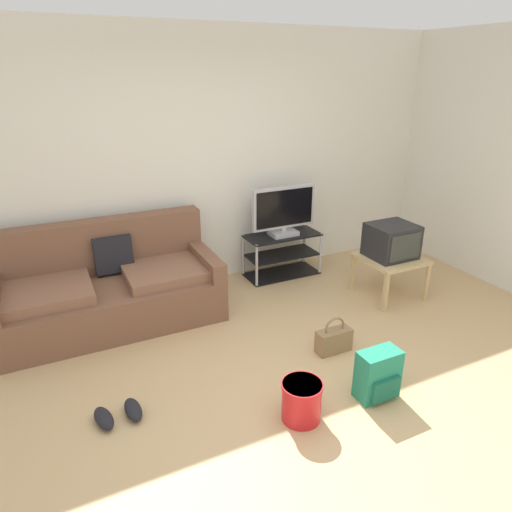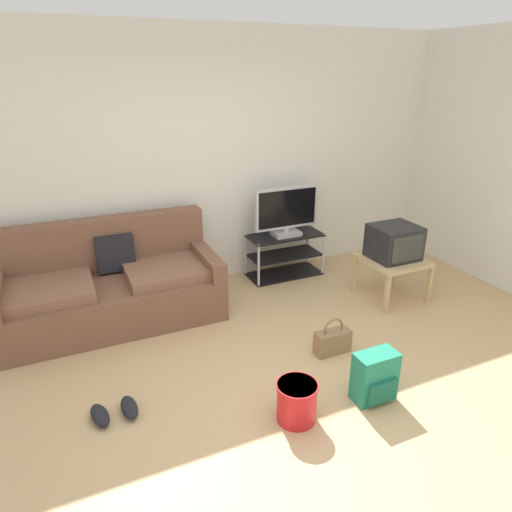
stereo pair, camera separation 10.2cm
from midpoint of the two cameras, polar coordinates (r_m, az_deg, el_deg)
name	(u,v)px [view 2 (the right image)]	position (r m, az deg, el deg)	size (l,w,h in m)	color
ground_plane	(300,411)	(3.47, 6.36, -18.72)	(9.00, 9.80, 0.02)	tan
wall_back	(190,163)	(4.96, -7.60, 11.50)	(9.00, 0.10, 2.70)	silver
couch	(110,287)	(4.59, -17.18, -3.71)	(2.03, 0.92, 0.93)	brown
tv_stand	(285,255)	(5.35, 4.13, 0.14)	(0.86, 0.39, 0.50)	black
flat_tv	(287,212)	(5.16, 4.41, 5.51)	(0.77, 0.22, 0.56)	#B2B2B7
side_table	(393,263)	(4.99, 17.27, -0.90)	(0.60, 0.60, 0.44)	tan
crt_tv	(394,242)	(4.92, 17.46, 1.66)	(0.46, 0.42, 0.35)	#232326
backpack	(375,377)	(3.55, 15.45, -14.36)	(0.32, 0.24, 0.38)	#238466
handbag	(333,341)	(4.02, 10.28, -10.38)	(0.31, 0.13, 0.33)	olive
cleaning_bucket	(297,401)	(3.30, 6.02, -17.54)	(0.29, 0.29, 0.29)	red
sneakers_pair	(115,411)	(3.50, -16.39, -18.13)	(0.34, 0.27, 0.09)	black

